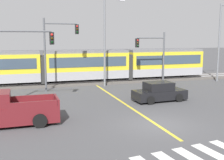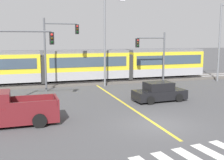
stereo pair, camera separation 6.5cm
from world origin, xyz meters
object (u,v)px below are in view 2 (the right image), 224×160
Objects in this scene: sedan_crossing at (159,92)px; street_lamp_east at (221,38)px; traffic_light_far_right at (154,51)px; pickup_truck at (8,111)px; traffic_light_mid_left at (15,53)px; traffic_light_far_left at (56,44)px; street_lamp_centre at (107,36)px; light_rail_tram at (87,64)px.

street_lamp_east is (11.20, 7.16, 4.22)m from sedan_crossing.
traffic_light_far_right is at bearing 67.96° from sedan_crossing.
traffic_light_mid_left reaches higher than pickup_truck.
traffic_light_far_left reaches higher than traffic_light_far_right.
traffic_light_mid_left is 1.09× the size of traffic_light_far_right.
street_lamp_centre reaches higher than street_lamp_east.
light_rail_tram is at bearing 52.27° from traffic_light_mid_left.
traffic_light_mid_left is 6.45m from traffic_light_far_left.
pickup_truck is at bearing -119.20° from light_rail_tram.
traffic_light_far_left is at bearing -168.80° from street_lamp_centre.
light_rail_tram is at bearing 167.44° from street_lamp_east.
pickup_truck is 17.09m from traffic_light_far_right.
street_lamp_east is (13.28, -0.60, -0.16)m from street_lamp_centre.
light_rail_tram is 4.16× the size of traffic_light_far_left.
traffic_light_mid_left is (-10.68, 1.28, 3.24)m from sedan_crossing.
street_lamp_centre is at bearing 37.03° from traffic_light_mid_left.
traffic_light_far_left is (-7.27, 6.74, 3.66)m from sedan_crossing.
sedan_crossing is at bearing -74.96° from street_lamp_centre.
traffic_light_mid_left is at bearing -164.96° from street_lamp_east.
sedan_crossing is at bearing 15.41° from pickup_truck.
traffic_light_far_right reaches higher than sedan_crossing.
traffic_light_far_right is 5.13m from street_lamp_centre.
traffic_light_far_left is 0.77× the size of street_lamp_east.
sedan_crossing is at bearing -112.04° from traffic_light_far_right.
street_lamp_east reaches higher than traffic_light_far_right.
street_lamp_centre reaches higher than traffic_light_far_right.
street_lamp_east is (8.52, 0.55, 1.35)m from traffic_light_far_right.
sedan_crossing is 11.23m from traffic_light_mid_left.
traffic_light_mid_left is 0.69× the size of street_lamp_east.
light_rail_tram is 11.75m from traffic_light_mid_left.
street_lamp_centre is (-4.76, 1.15, 1.52)m from traffic_light_far_right.
traffic_light_mid_left is at bearing -122.02° from traffic_light_far_left.
traffic_light_far_left is 9.97m from traffic_light_far_right.
traffic_light_far_left is 18.47m from street_lamp_east.
sedan_crossing is 0.79× the size of pickup_truck.
sedan_crossing is at bearing -147.41° from street_lamp_east.
street_lamp_east reaches higher than pickup_truck.
street_lamp_centre is (1.50, -2.69, 3.04)m from light_rail_tram.
pickup_truck is at bearing -144.98° from traffic_light_far_right.
pickup_truck is 24.90m from street_lamp_east.
pickup_truck is at bearing -96.07° from traffic_light_mid_left.
traffic_light_far_right is (9.94, -0.13, -0.79)m from traffic_light_far_left.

